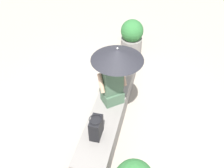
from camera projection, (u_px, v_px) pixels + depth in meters
The scene contains 8 objects.
ground_plane at pixel (112, 113), 4.67m from camera, with size 14.00×14.00×0.00m, color #9E9384.
stone_bench at pixel (112, 105), 4.53m from camera, with size 2.94×0.51×0.43m, color gray.
person_seated at pixel (112, 84), 4.06m from camera, with size 0.45×0.49×0.90m.
parasol at pixel (117, 55), 3.68m from camera, with size 0.82×0.82×1.10m.
handbag_black at pixel (96, 128), 3.64m from camera, with size 0.26×0.20×0.38m.
tote_bag_canvas at pixel (123, 73), 4.61m from camera, with size 0.32×0.24×0.36m.
shoulder_bag_spare at pixel (123, 59), 4.96m from camera, with size 0.25×0.19×0.35m.
planter_near at pixel (132, 37), 5.93m from camera, with size 0.54×0.54×0.88m.
Camera 1 is at (3.05, 0.75, 3.50)m, focal length 39.27 mm.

